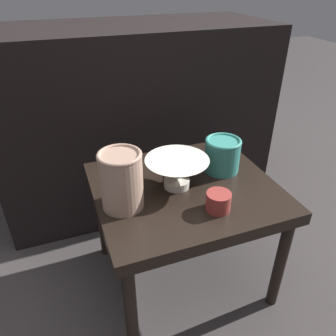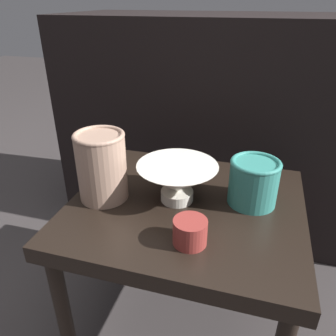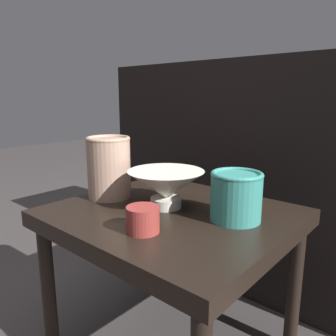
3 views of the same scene
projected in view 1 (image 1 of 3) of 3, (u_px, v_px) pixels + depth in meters
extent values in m
plane|color=#383333|center=(182.00, 274.00, 1.24)|extent=(8.00, 8.00, 0.00)
cube|color=black|center=(185.00, 191.00, 1.04)|extent=(0.56, 0.50, 0.04)
cylinder|color=black|center=(131.00, 312.00, 0.90)|extent=(0.04, 0.04, 0.37)
cylinder|color=black|center=(280.00, 264.00, 1.04)|extent=(0.04, 0.04, 0.37)
cylinder|color=black|center=(102.00, 217.00, 1.24)|extent=(0.04, 0.04, 0.37)
cylinder|color=black|center=(217.00, 191.00, 1.39)|extent=(0.04, 0.04, 0.37)
cube|color=black|center=(134.00, 118.00, 1.51)|extent=(1.18, 0.50, 0.80)
cylinder|color=silver|center=(177.00, 183.00, 1.02)|extent=(0.08, 0.08, 0.03)
cone|color=silver|center=(177.00, 170.00, 0.99)|extent=(0.19, 0.19, 0.07)
cylinder|color=tan|center=(122.00, 181.00, 0.90)|extent=(0.12, 0.12, 0.17)
torus|color=tan|center=(119.00, 155.00, 0.86)|extent=(0.12, 0.12, 0.01)
cylinder|color=teal|center=(222.00, 156.00, 1.08)|extent=(0.12, 0.12, 0.11)
torus|color=teal|center=(224.00, 141.00, 1.05)|extent=(0.12, 0.12, 0.01)
cylinder|color=maroon|center=(218.00, 202.00, 0.91)|extent=(0.07, 0.07, 0.06)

